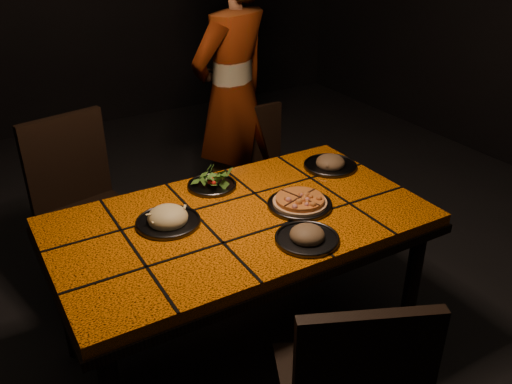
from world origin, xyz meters
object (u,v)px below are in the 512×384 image
chair_far_left (81,197)px  diner (232,97)px  chair_far_right (262,164)px  plate_pasta (168,219)px  dining_table (240,232)px  plate_pizza (300,203)px

chair_far_left → diner: (1.05, 0.25, 0.31)m
diner → chair_far_right: bearing=96.1°
chair_far_left → plate_pasta: (0.19, -0.77, 0.20)m
plate_pasta → dining_table: bearing=-18.7°
chair_far_left → plate_pasta: bearing=-87.8°
dining_table → diner: size_ratio=0.92×
diner → plate_pasta: size_ratio=6.43×
chair_far_left → diner: diner is taller
dining_table → plate_pasta: size_ratio=5.90×
diner → plate_pizza: diner is taller
diner → plate_pizza: (-0.29, -1.17, -0.11)m
plate_pizza → plate_pasta: bearing=164.7°
dining_table → diner: bearing=63.2°
chair_far_right → plate_pasta: (-0.96, -0.82, 0.30)m
dining_table → plate_pizza: (0.27, -0.06, 0.10)m
diner → plate_pasta: 1.34m
dining_table → plate_pizza: size_ratio=5.35×
dining_table → chair_far_right: 1.15m
chair_far_right → dining_table: bearing=-125.8°
chair_far_right → plate_pasta: same height
chair_far_right → plate_pizza: 1.09m
dining_table → chair_far_left: 1.00m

